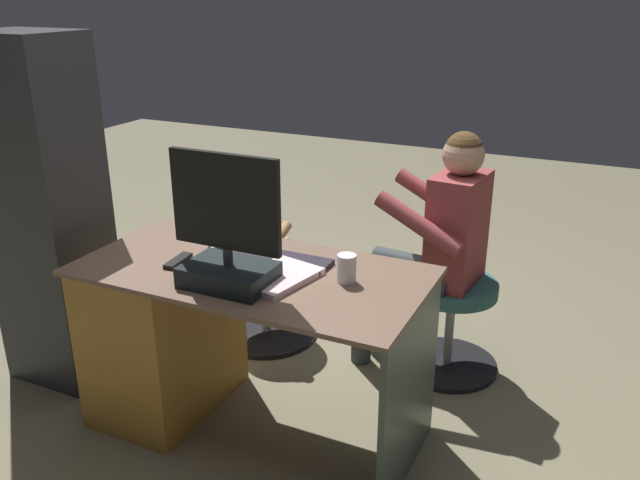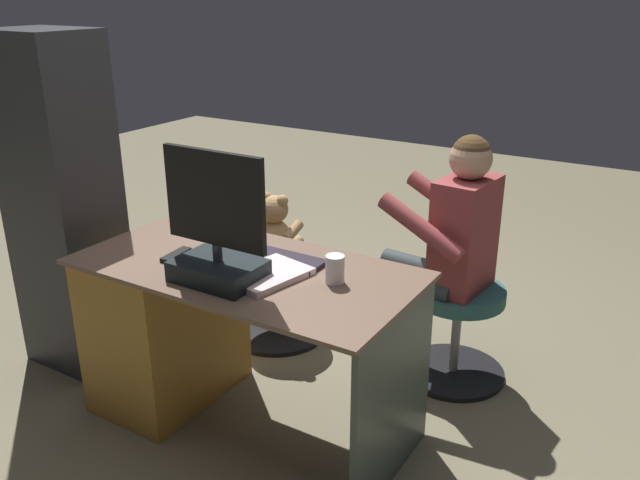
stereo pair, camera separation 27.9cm
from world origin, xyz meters
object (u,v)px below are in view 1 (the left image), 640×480
monitor (227,245)px  teddy_bear (264,228)px  keyboard (279,259)px  office_chair_teddy (265,291)px  cup (347,268)px  person (436,235)px  computer_mouse (216,247)px  tv_remote (178,261)px  visitor_chair (450,316)px  desk (181,329)px

monitor → teddy_bear: bearing=-67.9°
keyboard → office_chair_teddy: keyboard is taller
cup → person: (-0.13, -0.76, -0.11)m
monitor → keyboard: bearing=-103.9°
computer_mouse → person: bearing=-135.7°
computer_mouse → tv_remote: size_ratio=0.64×
visitor_chair → monitor: bearing=58.0°
tv_remote → office_chair_teddy: bearing=-89.8°
keyboard → person: bearing=-122.8°
teddy_bear → cup: bearing=137.6°
keyboard → visitor_chair: 1.00m
teddy_bear → visitor_chair: bearing=-174.7°
keyboard → office_chair_teddy: bearing=-54.9°
tv_remote → office_chair_teddy: (0.07, -0.78, -0.48)m
monitor → tv_remote: size_ratio=3.28×
teddy_bear → person: bearing=-174.8°
desk → computer_mouse: bearing=-146.8°
office_chair_teddy → person: (-0.87, -0.09, 0.42)m
computer_mouse → person: person is taller
keyboard → cup: (-0.32, 0.06, 0.04)m
cup → computer_mouse: bearing=-4.2°
cup → office_chair_teddy: (0.74, -0.66, -0.53)m
monitor → tv_remote: monitor is taller
monitor → person: monitor is taller
office_chair_teddy → computer_mouse: bearing=102.6°
monitor → visitor_chair: monitor is taller
monitor → cup: (-0.38, -0.20, -0.10)m
monitor → person: size_ratio=0.42×
computer_mouse → tv_remote: (0.07, 0.16, -0.01)m
tv_remote → office_chair_teddy: 0.92m
computer_mouse → visitor_chair: 1.19m
tv_remote → person: person is taller
office_chair_teddy → monitor: bearing=112.3°
keyboard → office_chair_teddy: (0.42, -0.60, -0.48)m
monitor → teddy_bear: monitor is taller
computer_mouse → cup: size_ratio=0.90×
tv_remote → visitor_chair: 1.34m
keyboard → visitor_chair: size_ratio=0.86×
tv_remote → teddy_bear: size_ratio=0.46×
keyboard → person: (-0.45, -0.69, -0.06)m
office_chair_teddy → visitor_chair: bearing=-174.0°
desk → teddy_bear: teddy_bear is taller
computer_mouse → teddy_bear: teddy_bear is taller
keyboard → office_chair_teddy: size_ratio=0.78×
office_chair_teddy → keyboard: bearing=125.1°
tv_remote → visitor_chair: tv_remote is taller
monitor → visitor_chair: bearing=-122.0°
keyboard → desk: bearing=14.8°
cup → office_chair_teddy: bearing=-42.0°
desk → person: person is taller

